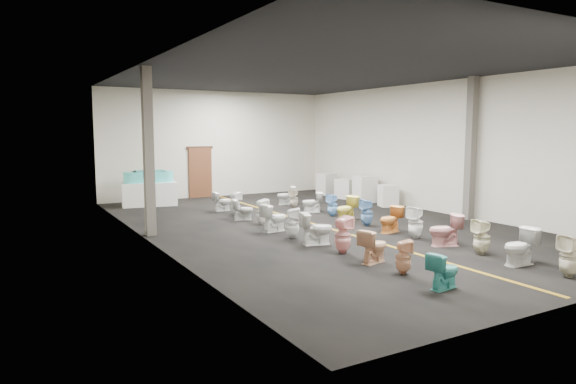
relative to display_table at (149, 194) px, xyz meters
name	(u,v)px	position (x,y,z in m)	size (l,w,h in m)	color
floor	(318,225)	(3.32, -6.62, -0.44)	(16.00, 16.00, 0.00)	black
ceiling	(319,72)	(3.32, -6.62, 4.06)	(16.00, 16.00, 0.00)	black
wall_back	(217,144)	(3.32, 1.38, 1.81)	(10.00, 10.00, 0.00)	beige
wall_left	(149,154)	(-1.68, -6.62, 1.81)	(16.00, 16.00, 0.00)	beige
wall_right	(441,147)	(8.32, -6.62, 1.81)	(16.00, 16.00, 0.00)	beige
aisle_stripe	(318,225)	(3.32, -6.62, -0.44)	(0.12, 15.60, 0.01)	#876213
back_door	(200,173)	(2.52, 1.32, 0.61)	(1.00, 0.10, 2.10)	#562D19
door_frame	(200,147)	(2.52, 1.33, 1.68)	(1.15, 0.08, 0.10)	#331C11
column_left	(148,152)	(-1.43, -5.62, 1.81)	(0.25, 0.25, 4.50)	#59544C
column_right	(471,149)	(8.07, -8.12, 1.81)	(0.25, 0.25, 4.50)	#59544C
display_table	(149,194)	(0.00, 0.00, 0.00)	(1.99, 0.99, 0.88)	white
bathtub	(149,177)	(0.00, 0.00, 0.63)	(1.86, 0.73, 0.55)	#45C9C6
appliance_crate_a	(388,196)	(7.72, -4.67, -0.04)	(0.63, 0.63, 0.81)	silver
appliance_crate_b	(365,189)	(7.72, -3.27, 0.07)	(0.75, 0.75, 1.03)	silver
appliance_crate_c	(346,189)	(7.72, -2.01, -0.03)	(0.73, 0.73, 0.83)	beige
appliance_crate_d	(326,184)	(7.72, -0.51, 0.03)	(0.66, 0.66, 0.94)	beige
toilet_left_0	(444,270)	(1.88, -12.98, -0.11)	(0.37, 0.66, 0.67)	teal
toilet_left_1	(403,257)	(1.91, -11.89, -0.10)	(0.31, 0.32, 0.69)	tan
toilet_left_2	(374,246)	(1.95, -10.92, -0.07)	(0.41, 0.72, 0.74)	#DFA881
toilet_left_3	(343,235)	(1.88, -9.89, -0.01)	(0.39, 0.40, 0.86)	#E8A29E
toilet_left_4	(317,228)	(1.85, -8.82, -0.04)	(0.45, 0.80, 0.81)	white
toilet_left_5	(292,223)	(1.73, -7.83, -0.04)	(0.36, 0.37, 0.80)	white
toilet_left_6	(274,218)	(1.73, -6.82, -0.05)	(0.44, 0.77, 0.79)	white
toilet_left_7	(262,212)	(1.90, -5.69, -0.05)	(0.35, 0.36, 0.78)	white
toilet_left_8	(243,210)	(1.75, -4.67, -0.11)	(0.37, 0.65, 0.67)	silver
toilet_left_9	(235,203)	(1.92, -3.68, -0.05)	(0.36, 0.36, 0.79)	white
toilet_left_10	(222,201)	(1.89, -2.63, -0.10)	(0.38, 0.67, 0.68)	white
toilet_right_0	(570,256)	(4.54, -13.65, -0.02)	(0.38, 0.39, 0.84)	beige
toilet_right_1	(520,247)	(4.50, -12.60, -0.04)	(0.44, 0.78, 0.79)	silver
toilet_right_2	(482,237)	(4.57, -11.56, -0.03)	(0.37, 0.38, 0.82)	beige
toilet_right_3	(445,230)	(4.50, -10.52, -0.04)	(0.45, 0.78, 0.80)	pink
toilet_right_4	(416,222)	(4.50, -9.50, -0.01)	(0.39, 0.40, 0.86)	white
toilet_right_5	(391,219)	(4.46, -8.56, -0.07)	(0.41, 0.72, 0.74)	orange
toilet_right_6	(367,212)	(4.53, -7.43, -0.04)	(0.36, 0.37, 0.81)	#6D9ED3
toilet_right_7	(347,209)	(4.45, -6.52, -0.05)	(0.44, 0.78, 0.79)	#F5E45C
toilet_right_8	(333,205)	(4.64, -5.47, -0.07)	(0.34, 0.34, 0.75)	#85BFF5
toilet_right_9	(312,202)	(4.48, -4.45, -0.09)	(0.39, 0.69, 0.71)	white
toilet_right_10	(294,199)	(4.45, -3.27, -0.09)	(0.31, 0.32, 0.70)	beige
toilet_right_11	(286,195)	(4.62, -2.38, -0.09)	(0.40, 0.69, 0.71)	silver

